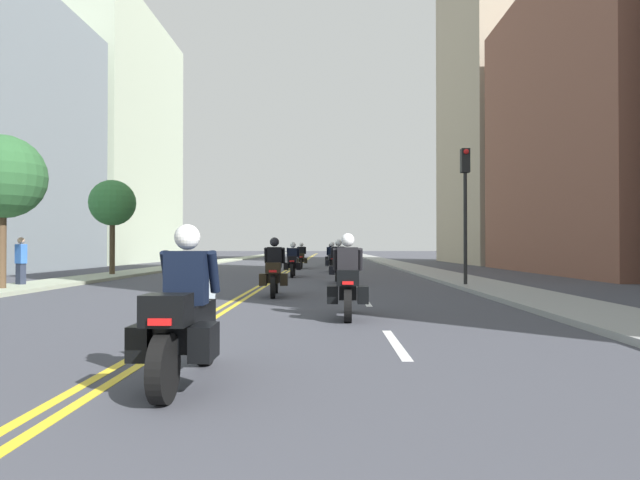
{
  "coord_description": "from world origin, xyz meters",
  "views": [
    {
      "loc": [
        2.29,
        0.21,
        1.36
      ],
      "look_at": [
        1.94,
        24.73,
        1.67
      ],
      "focal_mm": 31.05,
      "sensor_mm": 36.0,
      "label": 1
    }
  ],
  "objects_px": {
    "street_tree_0": "(3,177)",
    "motorcycle_6": "(301,258)",
    "motorcycle_4": "(293,263)",
    "motorcycle_1": "(348,284)",
    "motorcycle_5": "(332,260)",
    "motorcycle_3": "(339,266)",
    "traffic_light_near": "(465,191)",
    "motorcycle_2": "(274,273)",
    "pedestrian_0": "(21,262)",
    "motorcycle_7": "(331,257)",
    "street_tree_1": "(112,204)",
    "motorcycle_0": "(184,320)"
  },
  "relations": [
    {
      "from": "traffic_light_near",
      "to": "street_tree_1",
      "type": "height_order",
      "value": "traffic_light_near"
    },
    {
      "from": "motorcycle_3",
      "to": "street_tree_0",
      "type": "distance_m",
      "value": 11.44
    },
    {
      "from": "street_tree_0",
      "to": "motorcycle_6",
      "type": "bearing_deg",
      "value": 65.96
    },
    {
      "from": "motorcycle_1",
      "to": "motorcycle_4",
      "type": "height_order",
      "value": "motorcycle_1"
    },
    {
      "from": "pedestrian_0",
      "to": "street_tree_0",
      "type": "bearing_deg",
      "value": -47.26
    },
    {
      "from": "motorcycle_5",
      "to": "motorcycle_1",
      "type": "bearing_deg",
      "value": -91.3
    },
    {
      "from": "motorcycle_4",
      "to": "motorcycle_1",
      "type": "bearing_deg",
      "value": -82.8
    },
    {
      "from": "pedestrian_0",
      "to": "street_tree_0",
      "type": "relative_size",
      "value": 0.35
    },
    {
      "from": "motorcycle_6",
      "to": "motorcycle_7",
      "type": "xyz_separation_m",
      "value": [
        1.87,
        4.78,
        -0.01
      ]
    },
    {
      "from": "motorcycle_2",
      "to": "street_tree_1",
      "type": "relative_size",
      "value": 0.51
    },
    {
      "from": "motorcycle_4",
      "to": "motorcycle_7",
      "type": "height_order",
      "value": "motorcycle_7"
    },
    {
      "from": "motorcycle_5",
      "to": "motorcycle_7",
      "type": "height_order",
      "value": "motorcycle_5"
    },
    {
      "from": "motorcycle_1",
      "to": "motorcycle_4",
      "type": "relative_size",
      "value": 0.94
    },
    {
      "from": "motorcycle_1",
      "to": "motorcycle_5",
      "type": "relative_size",
      "value": 0.97
    },
    {
      "from": "motorcycle_1",
      "to": "motorcycle_7",
      "type": "relative_size",
      "value": 0.93
    },
    {
      "from": "motorcycle_1",
      "to": "street_tree_0",
      "type": "distance_m",
      "value": 12.15
    },
    {
      "from": "street_tree_1",
      "to": "motorcycle_2",
      "type": "bearing_deg",
      "value": -49.67
    },
    {
      "from": "street_tree_1",
      "to": "motorcycle_4",
      "type": "bearing_deg",
      "value": -0.63
    },
    {
      "from": "traffic_light_near",
      "to": "street_tree_0",
      "type": "xyz_separation_m",
      "value": [
        -14.42,
        -1.98,
        0.24
      ]
    },
    {
      "from": "street_tree_0",
      "to": "motorcycle_1",
      "type": "bearing_deg",
      "value": -30.2
    },
    {
      "from": "street_tree_0",
      "to": "motorcycle_3",
      "type": "bearing_deg",
      "value": 22.59
    },
    {
      "from": "motorcycle_1",
      "to": "motorcycle_6",
      "type": "bearing_deg",
      "value": 96.73
    },
    {
      "from": "street_tree_1",
      "to": "motorcycle_0",
      "type": "bearing_deg",
      "value": -66.76
    },
    {
      "from": "motorcycle_0",
      "to": "motorcycle_4",
      "type": "bearing_deg",
      "value": 90.99
    },
    {
      "from": "motorcycle_0",
      "to": "motorcycle_6",
      "type": "xyz_separation_m",
      "value": [
        -0.25,
        29.36,
        0.03
      ]
    },
    {
      "from": "motorcycle_5",
      "to": "street_tree_0",
      "type": "relative_size",
      "value": 0.45
    },
    {
      "from": "motorcycle_6",
      "to": "motorcycle_3",
      "type": "bearing_deg",
      "value": -82.99
    },
    {
      "from": "motorcycle_1",
      "to": "motorcycle_6",
      "type": "xyz_separation_m",
      "value": [
        -2.05,
        24.24,
        0.02
      ]
    },
    {
      "from": "motorcycle_3",
      "to": "street_tree_0",
      "type": "relative_size",
      "value": 0.45
    },
    {
      "from": "motorcycle_5",
      "to": "traffic_light_near",
      "type": "relative_size",
      "value": 0.46
    },
    {
      "from": "motorcycle_7",
      "to": "pedestrian_0",
      "type": "distance_m",
      "value": 23.77
    },
    {
      "from": "motorcycle_4",
      "to": "motorcycle_3",
      "type": "bearing_deg",
      "value": -65.51
    },
    {
      "from": "pedestrian_0",
      "to": "motorcycle_5",
      "type": "bearing_deg",
      "value": 78.96
    },
    {
      "from": "motorcycle_1",
      "to": "street_tree_1",
      "type": "xyz_separation_m",
      "value": [
        -10.25,
        14.56,
        2.71
      ]
    },
    {
      "from": "motorcycle_4",
      "to": "motorcycle_6",
      "type": "relative_size",
      "value": 0.99
    },
    {
      "from": "motorcycle_5",
      "to": "pedestrian_0",
      "type": "relative_size",
      "value": 1.27
    },
    {
      "from": "motorcycle_7",
      "to": "street_tree_1",
      "type": "bearing_deg",
      "value": -123.55
    },
    {
      "from": "motorcycle_2",
      "to": "pedestrian_0",
      "type": "relative_size",
      "value": 1.34
    },
    {
      "from": "motorcycle_4",
      "to": "traffic_light_near",
      "type": "bearing_deg",
      "value": -47.2
    },
    {
      "from": "pedestrian_0",
      "to": "street_tree_1",
      "type": "bearing_deg",
      "value": 117.59
    },
    {
      "from": "motorcycle_6",
      "to": "pedestrian_0",
      "type": "bearing_deg",
      "value": -118.6
    },
    {
      "from": "pedestrian_0",
      "to": "street_tree_0",
      "type": "height_order",
      "value": "street_tree_0"
    },
    {
      "from": "motorcycle_1",
      "to": "street_tree_0",
      "type": "xyz_separation_m",
      "value": [
        -10.21,
        5.94,
        2.82
      ]
    },
    {
      "from": "motorcycle_2",
      "to": "motorcycle_4",
      "type": "xyz_separation_m",
      "value": [
        -0.11,
        9.79,
        -0.01
      ]
    },
    {
      "from": "motorcycle_5",
      "to": "motorcycle_7",
      "type": "relative_size",
      "value": 0.96
    },
    {
      "from": "motorcycle_2",
      "to": "motorcycle_4",
      "type": "distance_m",
      "value": 9.79
    },
    {
      "from": "motorcycle_6",
      "to": "street_tree_1",
      "type": "relative_size",
      "value": 0.5
    },
    {
      "from": "motorcycle_3",
      "to": "traffic_light_near",
      "type": "relative_size",
      "value": 0.46
    },
    {
      "from": "motorcycle_2",
      "to": "motorcycle_6",
      "type": "xyz_separation_m",
      "value": [
        -0.19,
        19.56,
        0.01
      ]
    },
    {
      "from": "motorcycle_4",
      "to": "motorcycle_7",
      "type": "distance_m",
      "value": 14.66
    }
  ]
}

